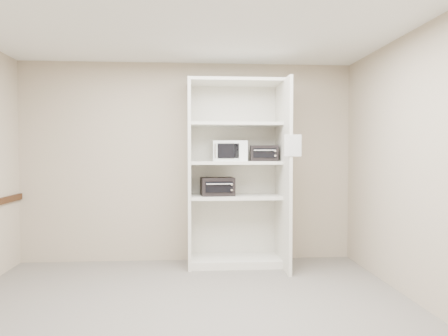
{
  "coord_description": "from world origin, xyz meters",
  "views": [
    {
      "loc": [
        0.05,
        -4.0,
        1.48
      ],
      "look_at": [
        0.44,
        1.32,
        1.29
      ],
      "focal_mm": 35.0,
      "sensor_mm": 36.0,
      "label": 1
    }
  ],
  "objects": [
    {
      "name": "toaster_oven_upper",
      "position": [
        1.0,
        1.69,
        1.47
      ],
      "size": [
        0.38,
        0.3,
        0.2
      ],
      "primitive_type": "cube",
      "rotation": [
        0.0,
        0.0,
        -0.11
      ],
      "color": "black",
      "rests_on": "shelving_unit"
    },
    {
      "name": "wall_right",
      "position": [
        2.25,
        0.0,
        1.35
      ],
      "size": [
        0.02,
        4.0,
        2.7
      ],
      "primitive_type": "cube",
      "color": "tan",
      "rests_on": "ground"
    },
    {
      "name": "shelving_unit",
      "position": [
        0.67,
        1.7,
        1.13
      ],
      "size": [
        1.24,
        0.92,
        2.42
      ],
      "color": "white",
      "rests_on": "floor"
    },
    {
      "name": "ceiling",
      "position": [
        0.0,
        0.0,
        2.7
      ],
      "size": [
        4.5,
        4.0,
        0.01
      ],
      "primitive_type": "cube",
      "color": "white"
    },
    {
      "name": "paper_sign",
      "position": [
        1.24,
        1.07,
        1.56
      ],
      "size": [
        0.2,
        0.01,
        0.25
      ],
      "primitive_type": "cube",
      "rotation": [
        0.0,
        0.0,
        0.01
      ],
      "color": "white",
      "rests_on": "shelving_unit"
    },
    {
      "name": "floor",
      "position": [
        0.0,
        0.0,
        0.0
      ],
      "size": [
        4.5,
        4.0,
        0.01
      ],
      "primitive_type": "cube",
      "color": "#635C55",
      "rests_on": "ground"
    },
    {
      "name": "wall_front",
      "position": [
        0.0,
        -2.0,
        1.35
      ],
      "size": [
        4.5,
        0.02,
        2.7
      ],
      "primitive_type": "cube",
      "color": "tan",
      "rests_on": "ground"
    },
    {
      "name": "microwave",
      "position": [
        0.55,
        1.73,
        1.5
      ],
      "size": [
        0.47,
        0.37,
        0.27
      ],
      "primitive_type": "cube",
      "rotation": [
        0.0,
        0.0,
        -0.07
      ],
      "color": "white",
      "rests_on": "shelving_unit"
    },
    {
      "name": "wall_back",
      "position": [
        0.0,
        2.0,
        1.35
      ],
      "size": [
        4.5,
        0.02,
        2.7
      ],
      "primitive_type": "cube",
      "color": "tan",
      "rests_on": "ground"
    },
    {
      "name": "toaster_oven_lower",
      "position": [
        0.38,
        1.69,
        1.04
      ],
      "size": [
        0.45,
        0.35,
        0.24
      ],
      "primitive_type": "cube",
      "rotation": [
        0.0,
        0.0,
        0.08
      ],
      "color": "black",
      "rests_on": "shelving_unit"
    }
  ]
}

